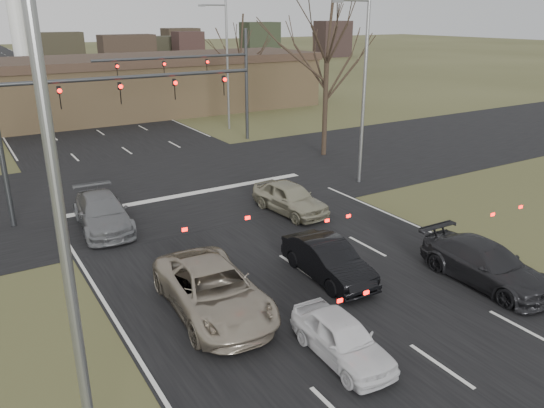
{
  "coord_description": "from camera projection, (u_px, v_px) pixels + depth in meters",
  "views": [
    {
      "loc": [
        -10.13,
        -11.81,
        8.96
      ],
      "look_at": [
        -0.01,
        4.7,
        2.0
      ],
      "focal_mm": 35.0,
      "sensor_mm": 36.0,
      "label": 1
    }
  ],
  "objects": [
    {
      "name": "car_silver_suv",
      "position": [
        213.0,
        290.0,
        16.66
      ],
      "size": [
        2.92,
        5.72,
        1.55
      ],
      "primitive_type": "imported",
      "rotation": [
        0.0,
        0.0,
        -0.06
      ],
      "color": "#A29683",
      "rests_on": "ground"
    },
    {
      "name": "streetlight_right_near",
      "position": [
        362.0,
        82.0,
        27.96
      ],
      "size": [
        2.34,
        0.25,
        10.0
      ],
      "color": "gray",
      "rests_on": "ground"
    },
    {
      "name": "car_charcoal_sedan",
      "position": [
        486.0,
        264.0,
        18.54
      ],
      "size": [
        2.12,
        4.98,
        1.43
      ],
      "primitive_type": "imported",
      "rotation": [
        0.0,
        0.0,
        -0.02
      ],
      "color": "black",
      "rests_on": "ground"
    },
    {
      "name": "mast_arm_near",
      "position": [
        75.0,
        106.0,
        23.63
      ],
      "size": [
        12.12,
        0.24,
        8.0
      ],
      "color": "#383A3D",
      "rests_on": "ground"
    },
    {
      "name": "mast_arm_far",
      "position": [
        211.0,
        73.0,
        37.29
      ],
      "size": [
        11.12,
        0.24,
        8.0
      ],
      "color": "#383A3D",
      "rests_on": "ground"
    },
    {
      "name": "building",
      "position": [
        99.0,
        87.0,
        48.06
      ],
      "size": [
        42.4,
        10.4,
        5.3
      ],
      "color": "olive",
      "rests_on": "ground"
    },
    {
      "name": "car_grey_ahead",
      "position": [
        102.0,
        212.0,
        23.28
      ],
      "size": [
        2.45,
        5.2,
        1.47
      ],
      "primitive_type": "imported",
      "rotation": [
        0.0,
        0.0,
        -0.08
      ],
      "color": "slate",
      "rests_on": "ground"
    },
    {
      "name": "road_main",
      "position": [
        39.0,
        91.0,
        65.62
      ],
      "size": [
        14.0,
        300.0,
        0.02
      ],
      "primitive_type": "cube",
      "color": "black",
      "rests_on": "ground"
    },
    {
      "name": "tree_right_near",
      "position": [
        328.0,
        15.0,
        32.73
      ],
      "size": [
        6.9,
        6.9,
        11.5
      ],
      "color": "black",
      "rests_on": "ground"
    },
    {
      "name": "streetlight_left",
      "position": [
        77.0,
        249.0,
        8.05
      ],
      "size": [
        2.34,
        0.25,
        10.0
      ],
      "color": "gray",
      "rests_on": "ground"
    },
    {
      "name": "car_white_sedan",
      "position": [
        342.0,
        338.0,
        14.49
      ],
      "size": [
        1.61,
        3.66,
        1.23
      ],
      "primitive_type": "imported",
      "rotation": [
        0.0,
        0.0,
        -0.04
      ],
      "color": "white",
      "rests_on": "ground"
    },
    {
      "name": "ground",
      "position": [
        347.0,
        302.0,
        17.49
      ],
      "size": [
        360.0,
        360.0,
        0.0
      ],
      "primitive_type": "plane",
      "color": "#434424",
      "rests_on": "ground"
    },
    {
      "name": "tree_right_far",
      "position": [
        240.0,
        36.0,
        50.59
      ],
      "size": [
        5.4,
        5.4,
        9.0
      ],
      "color": "black",
      "rests_on": "ground"
    },
    {
      "name": "car_silver_ahead",
      "position": [
        290.0,
        198.0,
        25.12
      ],
      "size": [
        2.15,
        4.49,
        1.48
      ],
      "primitive_type": "imported",
      "rotation": [
        0.0,
        0.0,
        0.09
      ],
      "color": "#A6A286",
      "rests_on": "ground"
    },
    {
      "name": "car_black_hatch",
      "position": [
        328.0,
        260.0,
        18.87
      ],
      "size": [
        1.68,
        4.3,
        1.4
      ],
      "primitive_type": "imported",
      "rotation": [
        0.0,
        0.0,
        -0.05
      ],
      "color": "black",
      "rests_on": "ground"
    },
    {
      "name": "streetlight_right_far",
      "position": [
        225.0,
        59.0,
        41.85
      ],
      "size": [
        2.34,
        0.25,
        10.0
      ],
      "color": "gray",
      "rests_on": "ground"
    },
    {
      "name": "road_cross",
      "position": [
        176.0,
        184.0,
        29.52
      ],
      "size": [
        200.0,
        14.0,
        0.02
      ],
      "primitive_type": "cube",
      "color": "black",
      "rests_on": "ground"
    }
  ]
}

